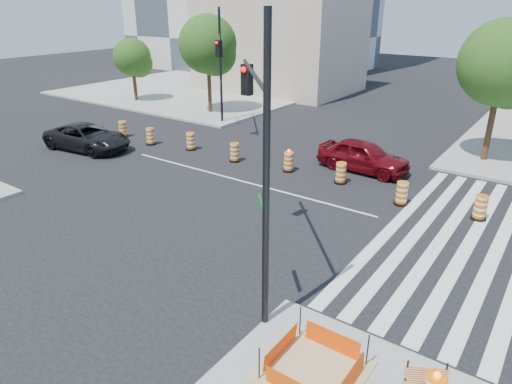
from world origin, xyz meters
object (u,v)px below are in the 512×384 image
(red_coupe, at_px, (363,156))
(signal_pole_se, at_px, (258,136))
(dark_suv, at_px, (87,137))
(signal_pole_nw, at_px, (220,58))

(red_coupe, relative_size, signal_pole_se, 0.60)
(red_coupe, xyz_separation_m, dark_suv, (-14.56, -5.91, -0.06))
(signal_pole_nw, bearing_deg, dark_suv, -61.19)
(red_coupe, height_order, signal_pole_se, signal_pole_se)
(signal_pole_se, bearing_deg, signal_pole_nw, 1.15)
(dark_suv, bearing_deg, signal_pole_nw, -29.46)
(dark_suv, xyz_separation_m, signal_pole_nw, (3.36, 8.21, 3.91))
(red_coupe, bearing_deg, signal_pole_nw, 81.10)
(red_coupe, xyz_separation_m, signal_pole_nw, (-11.20, 2.30, 3.86))
(signal_pole_se, xyz_separation_m, signal_pole_nw, (-12.92, 14.00, -0.15))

